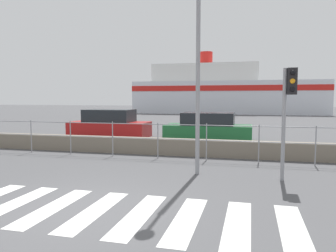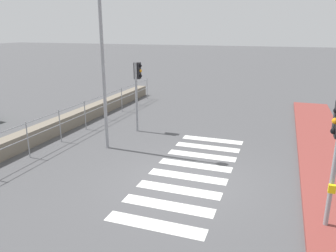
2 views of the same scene
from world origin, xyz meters
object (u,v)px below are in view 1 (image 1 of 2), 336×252
Objects in this scene: traffic_light_far at (289,99)px; parked_car_red at (110,125)px; parked_car_green at (208,128)px; ferry_boat at (223,93)px; streetlamp at (197,46)px.

traffic_light_far is 11.74m from parked_car_red.
ferry_boat is at bearing 93.27° from parked_car_green.
ferry_boat is (-4.78, 37.74, 0.74)m from traffic_light_far.
parked_car_red is at bearing 137.46° from traffic_light_far.
ferry_boat is 30.19m from parked_car_red.
ferry_boat is at bearing 97.21° from traffic_light_far.
parked_car_red is at bearing 127.89° from streetlamp.
traffic_light_far is 0.12× the size of ferry_boat.
streetlamp is at bearing -178.27° from traffic_light_far.
parked_car_green is at bearing -86.73° from ferry_boat.
ferry_boat is 30.01m from parked_car_green.
parked_car_red is at bearing 180.00° from parked_car_green.
traffic_light_far is 0.67× the size of parked_car_green.
streetlamp is 8.50m from parked_car_green.
traffic_light_far is 0.67× the size of parked_car_red.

